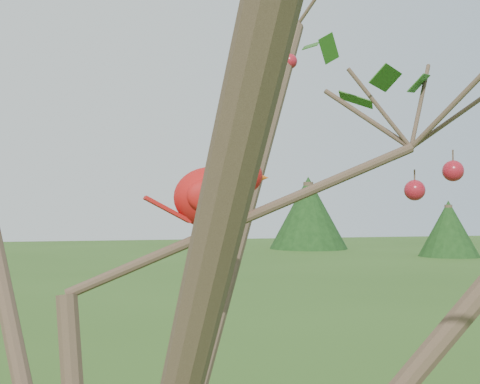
# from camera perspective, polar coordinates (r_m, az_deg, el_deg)

# --- Properties ---
(crabapple_tree) EXTENTS (2.35, 2.05, 2.95)m
(crabapple_tree) POSITION_cam_1_polar(r_m,az_deg,el_deg) (0.90, -11.43, 0.46)
(crabapple_tree) COLOR #3D2E20
(crabapple_tree) RESTS_ON ground
(cardinal) EXTENTS (0.22, 0.11, 0.15)m
(cardinal) POSITION_cam_1_polar(r_m,az_deg,el_deg) (1.03, -2.29, -0.22)
(cardinal) COLOR red
(cardinal) RESTS_ON ground
(distant_trees) EXTENTS (38.49, 13.79, 3.81)m
(distant_trees) POSITION_cam_1_polar(r_m,az_deg,el_deg) (26.47, -7.74, -2.66)
(distant_trees) COLOR #3D2E20
(distant_trees) RESTS_ON ground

